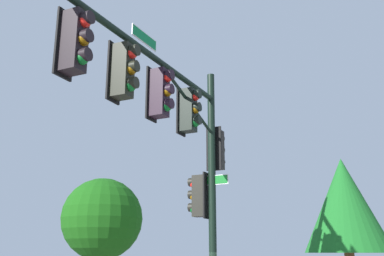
# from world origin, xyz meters

# --- Properties ---
(signal_pole_assembly) EXTENTS (6.96, 1.16, 7.37)m
(signal_pole_assembly) POSITION_xyz_m (1.88, -0.14, 5.18)
(signal_pole_assembly) COLOR black
(signal_pole_assembly) RESTS_ON ground_plane
(tree_near) EXTENTS (3.00, 3.00, 5.22)m
(tree_near) POSITION_xyz_m (-3.10, -5.60, 3.70)
(tree_near) COLOR brown
(tree_near) RESTS_ON ground_plane
(tree_mid) EXTENTS (2.87, 2.87, 5.68)m
(tree_mid) POSITION_xyz_m (-5.08, 2.88, 4.06)
(tree_mid) COLOR brown
(tree_mid) RESTS_ON ground_plane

